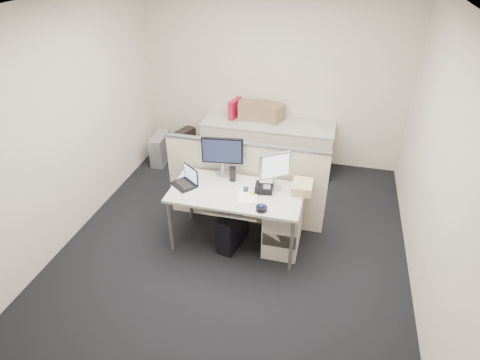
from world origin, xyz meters
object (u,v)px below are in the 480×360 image
(desk_phone, at_px, (264,189))
(desk, at_px, (236,196))
(monitor_main, at_px, (223,157))
(laptop, at_px, (183,178))

(desk_phone, bearing_deg, desk, -172.63)
(desk, distance_m, monitor_main, 0.51)
(laptop, bearing_deg, desk_phone, 43.65)
(monitor_main, distance_m, desk_phone, 0.64)
(monitor_main, xyz_separation_m, laptop, (-0.37, -0.34, -0.14))
(desk, distance_m, desk_phone, 0.33)
(monitor_main, height_order, laptop, monitor_main)
(desk, height_order, desk_phone, desk_phone)
(laptop, bearing_deg, desk, 39.44)
(monitor_main, bearing_deg, desk_phone, -31.39)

